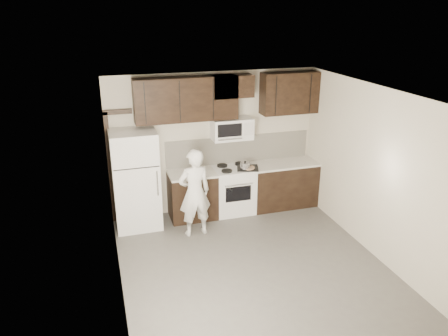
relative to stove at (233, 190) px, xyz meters
name	(u,v)px	position (x,y,z in m)	size (l,w,h in m)	color
floor	(253,266)	(-0.30, -1.94, -0.46)	(4.50, 4.50, 0.00)	#555250
back_wall	(214,143)	(-0.30, 0.31, 0.89)	(4.00, 4.00, 0.00)	beige
ceiling	(258,94)	(-0.30, -1.94, 2.24)	(4.50, 4.50, 0.00)	white
counter_run	(248,188)	(0.30, 0.00, 0.00)	(2.95, 0.64, 0.91)	black
stove	(233,190)	(0.00, 0.00, 0.00)	(0.76, 0.66, 0.94)	white
backsplash	(239,149)	(0.20, 0.30, 0.72)	(2.90, 0.02, 0.54)	white
upper_cabinets	(227,95)	(-0.09, 0.14, 1.82)	(3.48, 0.35, 0.78)	black
microwave	(232,129)	(0.00, 0.12, 1.19)	(0.76, 0.42, 0.40)	white
refrigerator	(136,180)	(-1.85, -0.05, 0.44)	(0.80, 0.76, 1.80)	white
door_trim	(112,158)	(-2.22, 0.27, 0.79)	(0.50, 0.08, 2.12)	black
saucepan	(245,166)	(0.18, -0.15, 0.52)	(0.32, 0.19, 0.18)	silver
baking_tray	(248,168)	(0.24, -0.13, 0.46)	(0.40, 0.30, 0.02)	black
pizza	(248,168)	(0.24, -0.13, 0.48)	(0.27, 0.27, 0.02)	tan
person	(195,193)	(-0.92, -0.66, 0.33)	(0.58, 0.38, 1.58)	silver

